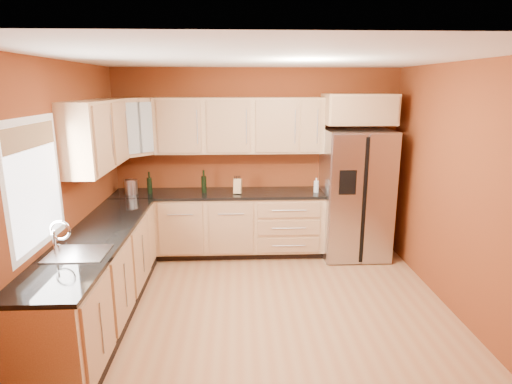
% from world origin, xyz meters
% --- Properties ---
extents(floor, '(4.00, 4.00, 0.00)m').
position_xyz_m(floor, '(0.00, 0.00, 0.00)').
color(floor, '#A2653F').
rests_on(floor, ground).
extents(ceiling, '(4.00, 4.00, 0.00)m').
position_xyz_m(ceiling, '(0.00, 0.00, 2.60)').
color(ceiling, white).
rests_on(ceiling, wall_back).
extents(wall_back, '(4.00, 0.04, 2.60)m').
position_xyz_m(wall_back, '(0.00, 2.00, 1.30)').
color(wall_back, maroon).
rests_on(wall_back, floor).
extents(wall_front, '(4.00, 0.04, 2.60)m').
position_xyz_m(wall_front, '(0.00, -2.00, 1.30)').
color(wall_front, maroon).
rests_on(wall_front, floor).
extents(wall_left, '(0.04, 4.00, 2.60)m').
position_xyz_m(wall_left, '(-2.00, 0.00, 1.30)').
color(wall_left, maroon).
rests_on(wall_left, floor).
extents(wall_right, '(0.04, 4.00, 2.60)m').
position_xyz_m(wall_right, '(2.00, 0.00, 1.30)').
color(wall_right, maroon).
rests_on(wall_right, floor).
extents(base_cabinets_back, '(2.90, 0.60, 0.88)m').
position_xyz_m(base_cabinets_back, '(-0.55, 1.70, 0.44)').
color(base_cabinets_back, '#A77A51').
rests_on(base_cabinets_back, floor).
extents(base_cabinets_left, '(0.60, 2.80, 0.88)m').
position_xyz_m(base_cabinets_left, '(-1.70, 0.00, 0.44)').
color(base_cabinets_left, '#A77A51').
rests_on(base_cabinets_left, floor).
extents(countertop_back, '(2.90, 0.62, 0.04)m').
position_xyz_m(countertop_back, '(-0.55, 1.69, 0.90)').
color(countertop_back, black).
rests_on(countertop_back, base_cabinets_back).
extents(countertop_left, '(0.62, 2.80, 0.04)m').
position_xyz_m(countertop_left, '(-1.69, 0.00, 0.90)').
color(countertop_left, black).
rests_on(countertop_left, base_cabinets_left).
extents(upper_cabinets_back, '(2.30, 0.33, 0.75)m').
position_xyz_m(upper_cabinets_back, '(-0.25, 1.83, 1.83)').
color(upper_cabinets_back, '#A77A51').
rests_on(upper_cabinets_back, wall_back).
extents(upper_cabinets_left, '(0.33, 1.35, 0.75)m').
position_xyz_m(upper_cabinets_left, '(-1.83, 0.72, 1.83)').
color(upper_cabinets_left, '#A77A51').
rests_on(upper_cabinets_left, wall_left).
extents(corner_upper_cabinet, '(0.67, 0.67, 0.75)m').
position_xyz_m(corner_upper_cabinet, '(-1.67, 1.67, 1.83)').
color(corner_upper_cabinet, '#A77A51').
rests_on(corner_upper_cabinet, wall_back).
extents(over_fridge_cabinet, '(0.92, 0.60, 0.40)m').
position_xyz_m(over_fridge_cabinet, '(1.35, 1.70, 2.05)').
color(over_fridge_cabinet, '#A77A51').
rests_on(over_fridge_cabinet, wall_back).
extents(refrigerator, '(0.90, 0.75, 1.78)m').
position_xyz_m(refrigerator, '(1.35, 1.62, 0.89)').
color(refrigerator, '#B2B3B7').
rests_on(refrigerator, floor).
extents(window, '(0.03, 0.90, 1.00)m').
position_xyz_m(window, '(-1.98, -0.50, 1.55)').
color(window, white).
rests_on(window, wall_left).
extents(sink_faucet, '(0.50, 0.42, 0.30)m').
position_xyz_m(sink_faucet, '(-1.69, -0.50, 1.07)').
color(sink_faucet, white).
rests_on(sink_faucet, countertop_left).
extents(canister_left, '(0.13, 0.13, 0.20)m').
position_xyz_m(canister_left, '(-1.75, 1.62, 1.02)').
color(canister_left, '#B2B3B7').
rests_on(canister_left, countertop_back).
extents(canister_right, '(0.13, 0.13, 0.20)m').
position_xyz_m(canister_right, '(-1.70, 1.64, 1.02)').
color(canister_right, '#B2B3B7').
rests_on(canister_right, countertop_back).
extents(wine_bottle_a, '(0.09, 0.09, 0.32)m').
position_xyz_m(wine_bottle_a, '(-0.75, 1.69, 1.08)').
color(wine_bottle_a, black).
rests_on(wine_bottle_a, countertop_back).
extents(wine_bottle_b, '(0.08, 0.08, 0.30)m').
position_xyz_m(wine_bottle_b, '(-1.48, 1.66, 1.07)').
color(wine_bottle_b, black).
rests_on(wine_bottle_b, countertop_back).
extents(knife_block, '(0.12, 0.11, 0.20)m').
position_xyz_m(knife_block, '(-0.28, 1.62, 1.02)').
color(knife_block, tan).
rests_on(knife_block, countertop_back).
extents(soap_dispenser, '(0.07, 0.07, 0.20)m').
position_xyz_m(soap_dispenser, '(0.80, 1.64, 1.02)').
color(soap_dispenser, silver).
rests_on(soap_dispenser, countertop_back).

